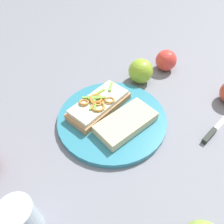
# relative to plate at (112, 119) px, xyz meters

# --- Properties ---
(ground_plane) EXTENTS (2.00, 2.00, 0.00)m
(ground_plane) POSITION_rel_plate_xyz_m (0.00, 0.00, -0.01)
(ground_plane) COLOR slate
(ground_plane) RESTS_ON ground
(plate) EXTENTS (0.30, 0.30, 0.02)m
(plate) POSITION_rel_plate_xyz_m (0.00, 0.00, 0.00)
(plate) COLOR teal
(plate) RESTS_ON ground_plane
(sandwich) EXTENTS (0.20, 0.17, 0.04)m
(sandwich) POSITION_rel_plate_xyz_m (0.03, -0.04, 0.03)
(sandwich) COLOR tan
(sandwich) RESTS_ON plate
(bread_slice_side) EXTENTS (0.18, 0.15, 0.02)m
(bread_slice_side) POSITION_rel_plate_xyz_m (-0.03, 0.04, 0.02)
(bread_slice_side) COLOR beige
(bread_slice_side) RESTS_ON plate
(apple_3) EXTENTS (0.10, 0.10, 0.08)m
(apple_3) POSITION_rel_plate_xyz_m (-0.13, -0.15, 0.03)
(apple_3) COLOR #8FAF2E
(apple_3) RESTS_ON ground_plane
(apple_4) EXTENTS (0.09, 0.09, 0.07)m
(apple_4) POSITION_rel_plate_xyz_m (-0.23, -0.19, 0.03)
(apple_4) COLOR #DD3C34
(apple_4) RESTS_ON ground_plane
(drinking_glass) EXTENTS (0.06, 0.06, 0.10)m
(drinking_glass) POSITION_rel_plate_xyz_m (0.22, 0.23, 0.04)
(drinking_glass) COLOR silver
(drinking_glass) RESTS_ON ground_plane
(knife) EXTENTS (0.11, 0.08, 0.01)m
(knife) POSITION_rel_plate_xyz_m (-0.24, 0.10, -0.00)
(knife) COLOR silver
(knife) RESTS_ON ground_plane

